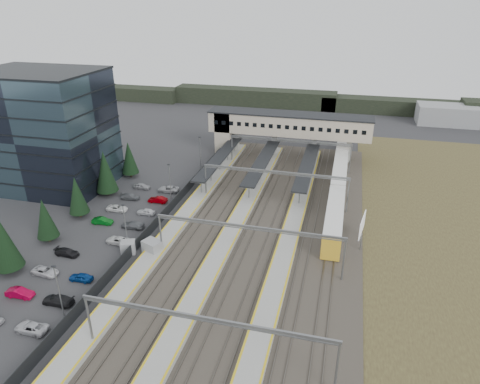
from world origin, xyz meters
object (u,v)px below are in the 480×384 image
(relay_cabin_far, at_px, (128,247))
(footbridge, at_px, (278,126))
(relay_cabin_near, at_px, (152,248))
(billboard, at_px, (362,226))
(train, at_px, (339,175))
(office_building, at_px, (45,130))

(relay_cabin_far, height_order, footbridge, footbridge)
(relay_cabin_near, xyz_separation_m, billboard, (32.06, 11.69, 2.06))
(train, bearing_deg, relay_cabin_near, -127.45)
(office_building, distance_m, footbridge, 53.18)
(train, bearing_deg, office_building, -165.49)
(relay_cabin_far, bearing_deg, footbridge, 73.48)
(relay_cabin_near, relative_size, train, 0.05)
(office_building, relative_size, relay_cabin_far, 8.82)
(relay_cabin_far, relative_size, billboard, 0.48)
(relay_cabin_far, height_order, train, train)
(relay_cabin_far, xyz_separation_m, billboard, (35.99, 12.31, 2.24))
(office_building, height_order, footbridge, office_building)
(office_building, xyz_separation_m, relay_cabin_far, (28.59, -20.95, -11.17))
(relay_cabin_near, relative_size, relay_cabin_far, 1.25)
(office_building, distance_m, relay_cabin_near, 39.91)
(relay_cabin_near, relative_size, footbridge, 0.09)
(relay_cabin_near, distance_m, relay_cabin_far, 3.99)
(relay_cabin_near, xyz_separation_m, footbridge, (11.17, 50.34, 6.74))
(train, distance_m, billboard, 24.63)
(billboard, bearing_deg, office_building, 172.37)
(relay_cabin_near, bearing_deg, office_building, 147.98)
(office_building, relative_size, billboard, 4.23)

